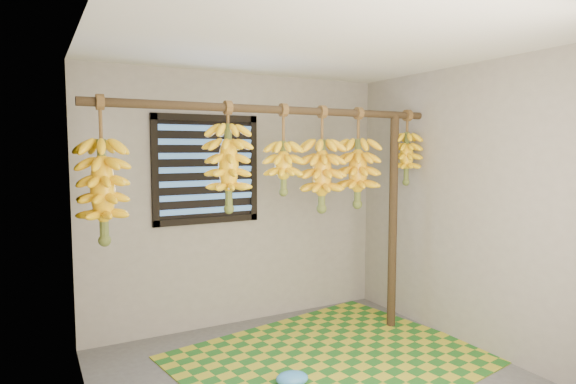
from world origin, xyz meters
TOP-DOWN VIEW (x-y plane):
  - ceiling at (0.00, 0.00)m, footprint 3.00×3.00m
  - wall_back at (0.00, 1.50)m, footprint 3.00×0.01m
  - wall_left at (-1.50, 0.00)m, footprint 0.01×3.00m
  - wall_right at (1.50, 0.00)m, footprint 0.01×3.00m
  - window at (-0.35, 1.48)m, footprint 1.00×0.04m
  - hanging_pole at (0.00, 0.70)m, footprint 3.00×0.06m
  - support_post at (1.20, 0.70)m, footprint 0.08×0.08m
  - woven_mat at (0.31, 0.36)m, footprint 2.61×2.23m
  - plastic_bag at (-0.20, 0.12)m, footprint 0.27×0.23m
  - banana_bunch_a at (-1.35, 0.70)m, footprint 0.32×0.32m
  - banana_bunch_b at (-0.44, 0.70)m, footprint 0.35×0.35m
  - banana_bunch_c at (0.04, 0.70)m, footprint 0.32×0.32m
  - banana_bunch_d at (0.41, 0.70)m, footprint 0.37×0.37m
  - banana_bunch_e at (0.79, 0.70)m, footprint 0.38×0.38m
  - banana_bunch_f at (1.35, 0.70)m, footprint 0.28×0.28m

SIDE VIEW (x-z plane):
  - woven_mat at x=0.31m, z-range 0.00..0.01m
  - plastic_bag at x=-0.20m, z-range 0.01..0.11m
  - support_post at x=1.20m, z-range 0.00..2.00m
  - wall_back at x=0.00m, z-range 0.00..2.40m
  - wall_left at x=-1.50m, z-range 0.00..2.40m
  - wall_right at x=1.50m, z-range 0.00..2.40m
  - banana_bunch_a at x=-1.35m, z-range 0.89..1.90m
  - banana_bunch_d at x=0.41m, z-range 1.02..1.91m
  - banana_bunch_e at x=0.79m, z-range 1.04..1.91m
  - window at x=-0.35m, z-range 1.00..2.00m
  - banana_bunch_c at x=0.04m, z-range 1.17..1.90m
  - banana_bunch_b at x=-0.44m, z-range 1.12..1.97m
  - banana_bunch_f at x=1.35m, z-range 1.25..1.95m
  - hanging_pole at x=0.00m, z-range 1.97..2.03m
  - ceiling at x=0.00m, z-range 2.40..2.41m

